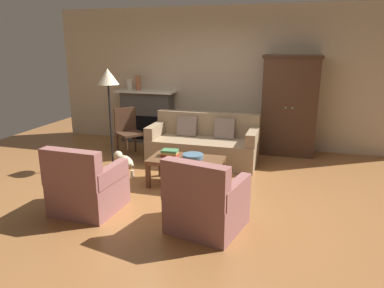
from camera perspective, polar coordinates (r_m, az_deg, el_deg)
ground_plane at (r=5.46m, az=-1.27°, el=-6.76°), size 9.60×9.60×0.00m
back_wall at (r=7.55m, az=4.60°, el=10.37°), size 7.20×0.10×2.80m
fireplace at (r=7.89m, az=-7.03°, el=4.42°), size 1.26×0.48×1.12m
armoire at (r=7.12m, az=15.10°, el=5.86°), size 1.06×0.57×1.87m
couch at (r=6.50m, az=1.84°, el=-0.14°), size 1.92×0.85×0.86m
coffee_table at (r=5.41m, az=-0.92°, el=-2.84°), size 1.10×0.60×0.42m
fruit_bowl at (r=5.37m, az=0.15°, el=-1.96°), size 0.31×0.31×0.07m
book_stack at (r=5.51m, az=-3.51°, el=-1.40°), size 0.25×0.19×0.10m
mantel_vase_cream at (r=7.94m, az=-9.79°, el=9.23°), size 0.12×0.12×0.23m
mantel_vase_terracotta at (r=7.85m, az=-8.47°, el=9.51°), size 0.12×0.12×0.31m
armchair_near_left at (r=4.78m, az=-16.31°, el=-6.61°), size 0.81×0.80×0.88m
armchair_near_right at (r=4.16m, az=2.15°, el=-9.40°), size 0.91×0.92×0.88m
side_chair_wooden at (r=7.00m, az=-10.01°, el=2.42°), size 0.62×0.62×0.90m
floor_lamp at (r=6.15m, az=-13.09°, el=9.42°), size 0.36×0.36×1.69m
dog at (r=5.87m, az=-10.65°, el=-2.85°), size 0.49×0.42×0.39m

